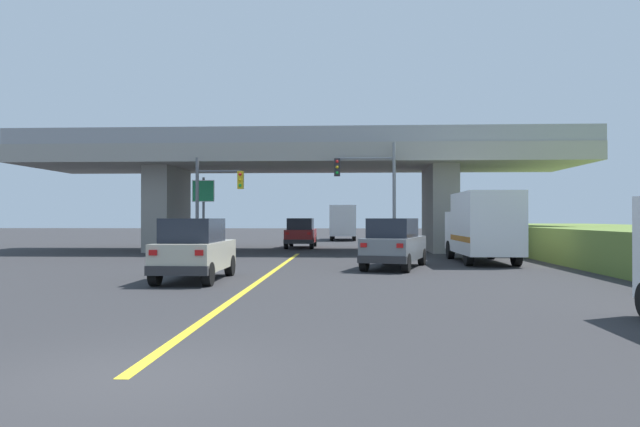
# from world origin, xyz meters

# --- Properties ---
(ground) EXTENTS (160.00, 160.00, 0.00)m
(ground) POSITION_xyz_m (0.00, 28.79, 0.00)
(ground) COLOR #2B2B2D
(overpass_bridge) EXTENTS (33.31, 8.57, 7.08)m
(overpass_bridge) POSITION_xyz_m (0.00, 28.79, 5.05)
(overpass_bridge) COLOR gray
(overpass_bridge) RESTS_ON ground
(lane_divider_stripe) EXTENTS (0.20, 25.91, 0.01)m
(lane_divider_stripe) POSITION_xyz_m (0.00, 12.95, 0.00)
(lane_divider_stripe) COLOR yellow
(lane_divider_stripe) RESTS_ON ground
(suv_lead) EXTENTS (1.86, 4.36, 2.02)m
(suv_lead) POSITION_xyz_m (-2.11, 11.49, 1.01)
(suv_lead) COLOR #B7B29E
(suv_lead) RESTS_ON ground
(suv_crossing) EXTENTS (3.09, 5.14, 2.02)m
(suv_crossing) POSITION_xyz_m (4.72, 16.47, 1.01)
(suv_crossing) COLOR slate
(suv_crossing) RESTS_ON ground
(box_truck) EXTENTS (2.33, 6.55, 3.17)m
(box_truck) POSITION_xyz_m (8.94, 19.60, 1.65)
(box_truck) COLOR silver
(box_truck) RESTS_ON ground
(sedan_oncoming) EXTENTS (1.95, 4.58, 2.02)m
(sedan_oncoming) POSITION_xyz_m (-0.39, 32.68, 1.01)
(sedan_oncoming) COLOR maroon
(sedan_oncoming) RESTS_ON ground
(traffic_signal_nearside) EXTENTS (3.30, 0.36, 6.10)m
(traffic_signal_nearside) POSITION_xyz_m (4.27, 24.14, 3.81)
(traffic_signal_nearside) COLOR slate
(traffic_signal_nearside) RESTS_ON ground
(traffic_signal_farside) EXTENTS (2.62, 0.36, 5.32)m
(traffic_signal_farside) POSITION_xyz_m (-4.45, 24.00, 3.32)
(traffic_signal_farside) COLOR #56595E
(traffic_signal_farside) RESTS_ON ground
(highway_sign) EXTENTS (1.30, 0.17, 4.39)m
(highway_sign) POSITION_xyz_m (-5.52, 26.17, 3.15)
(highway_sign) COLOR #56595E
(highway_sign) RESTS_ON ground
(semi_truck_distant) EXTENTS (2.33, 7.56, 3.18)m
(semi_truck_distant) POSITION_xyz_m (2.39, 46.80, 1.67)
(semi_truck_distant) COLOR navy
(semi_truck_distant) RESTS_ON ground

